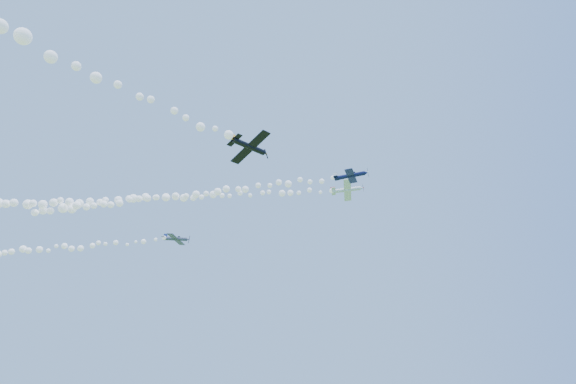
# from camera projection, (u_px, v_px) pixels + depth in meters

# --- Properties ---
(plane_white) EXTENTS (7.84, 7.79, 2.70)m
(plane_white) POSITION_uv_depth(u_px,v_px,m) (347.00, 190.00, 110.52)
(plane_white) COLOR white
(smoke_trail_white) EXTENTS (86.70, 4.34, 3.20)m
(smoke_trail_white) POSITION_uv_depth(u_px,v_px,m) (155.00, 198.00, 114.49)
(smoke_trail_white) COLOR white
(plane_navy) EXTENTS (7.50, 7.91, 2.00)m
(plane_navy) POSITION_uv_depth(u_px,v_px,m) (351.00, 176.00, 99.06)
(plane_navy) COLOR #0E123E
(smoke_trail_navy) EXTENTS (75.93, 14.00, 2.92)m
(smoke_trail_navy) POSITION_uv_depth(u_px,v_px,m) (173.00, 196.00, 108.91)
(smoke_trail_navy) COLOR white
(plane_grey) EXTENTS (6.43, 6.85, 2.60)m
(plane_grey) POSITION_uv_depth(u_px,v_px,m) (176.00, 239.00, 104.87)
(plane_grey) COLOR #3E445B
(smoke_trail_grey) EXTENTS (77.79, 10.03, 2.99)m
(smoke_trail_grey) POSITION_uv_depth(u_px,v_px,m) (14.00, 251.00, 112.86)
(smoke_trail_grey) COLOR white
(plane_black) EXTENTS (5.92, 5.87, 2.51)m
(plane_black) POSITION_uv_depth(u_px,v_px,m) (250.00, 147.00, 64.11)
(plane_black) COLOR black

